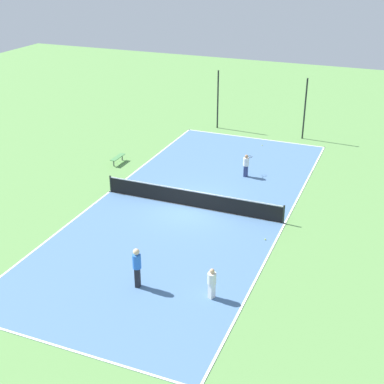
{
  "coord_description": "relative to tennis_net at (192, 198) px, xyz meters",
  "views": [
    {
      "loc": [
        9.81,
        -24.23,
        13.17
      ],
      "look_at": [
        0.0,
        0.0,
        0.9
      ],
      "focal_mm": 50.0,
      "sensor_mm": 36.0,
      "label": 1
    }
  ],
  "objects": [
    {
      "name": "ground_plane",
      "position": [
        0.0,
        0.0,
        -0.54
      ],
      "size": [
        80.0,
        80.0,
        0.0
      ],
      "primitive_type": "plane",
      "color": "#60934C"
    },
    {
      "name": "court_surface",
      "position": [
        0.0,
        0.0,
        -0.53
      ],
      "size": [
        10.42,
        24.39,
        0.02
      ],
      "color": "#4C729E",
      "rests_on": "ground_plane"
    },
    {
      "name": "tennis_net",
      "position": [
        0.0,
        0.0,
        0.0
      ],
      "size": [
        10.22,
        0.1,
        1.01
      ],
      "color": "black",
      "rests_on": "court_surface"
    },
    {
      "name": "bench",
      "position": [
        -6.89,
        4.09,
        -0.15
      ],
      "size": [
        0.36,
        1.42,
        0.45
      ],
      "rotation": [
        0.0,
        0.0,
        1.57
      ],
      "color": "#4C8C4C",
      "rests_on": "ground_plane"
    },
    {
      "name": "player_far_white",
      "position": [
        3.84,
        -7.37,
        0.26
      ],
      "size": [
        0.47,
        0.47,
        1.38
      ],
      "rotation": [
        0.0,
        0.0,
        1.17
      ],
      "color": "white",
      "rests_on": "court_surface"
    },
    {
      "name": "player_near_white",
      "position": [
        1.51,
        5.1,
        0.29
      ],
      "size": [
        0.42,
        0.96,
        1.43
      ],
      "rotation": [
        0.0,
        0.0,
        1.47
      ],
      "color": "navy",
      "rests_on": "court_surface"
    },
    {
      "name": "player_near_blue",
      "position": [
        0.69,
        -7.78,
        0.54
      ],
      "size": [
        0.43,
        0.43,
        1.82
      ],
      "rotation": [
        0.0,
        0.0,
        4.92
      ],
      "color": "black",
      "rests_on": "court_surface"
    },
    {
      "name": "tennis_ball_far_baseline",
      "position": [
        1.02,
        10.79,
        -0.48
      ],
      "size": [
        0.07,
        0.07,
        0.07
      ],
      "primitive_type": "sphere",
      "color": "#CCE033",
      "rests_on": "court_surface"
    },
    {
      "name": "tennis_ball_left_sideline",
      "position": [
        4.66,
        -2.02,
        -0.48
      ],
      "size": [
        0.07,
        0.07,
        0.07
      ],
      "primitive_type": "sphere",
      "color": "#CCE033",
      "rests_on": "court_surface"
    },
    {
      "name": "fence_post_back_left",
      "position": [
        -3.33,
        13.48,
        1.7
      ],
      "size": [
        0.12,
        0.12,
        4.48
      ],
      "color": "black",
      "rests_on": "ground_plane"
    },
    {
      "name": "fence_post_back_right",
      "position": [
        3.33,
        13.48,
        1.7
      ],
      "size": [
        0.12,
        0.12,
        4.48
      ],
      "color": "black",
      "rests_on": "ground_plane"
    }
  ]
}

